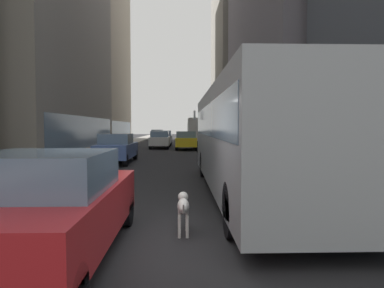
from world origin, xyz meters
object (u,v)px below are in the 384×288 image
(transit_bus, at_px, (250,134))
(car_white_van, at_px, (160,140))
(car_red_coupe, at_px, (49,206))
(dalmatian_dog, at_px, (183,206))
(car_yellow_taxi, at_px, (186,140))
(car_silver_sedan, at_px, (163,138))
(box_truck, at_px, (198,130))
(pedestrian_in_coat, at_px, (304,150))
(car_black_suv, at_px, (157,135))
(pedestrian_with_handbag, at_px, (330,156))
(car_blue_hatchback, at_px, (117,148))

(transit_bus, xyz_separation_m, car_white_van, (-4.00, 22.56, -0.95))
(car_red_coupe, bearing_deg, dalmatian_dog, 32.97)
(car_yellow_taxi, relative_size, car_white_van, 0.91)
(car_silver_sedan, distance_m, box_truck, 6.04)
(box_truck, distance_m, pedestrian_in_coat, 28.43)
(car_black_suv, height_order, dalmatian_dog, car_black_suv)
(box_truck, relative_size, pedestrian_in_coat, 4.44)
(box_truck, bearing_deg, car_white_van, -112.42)
(pedestrian_with_handbag, xyz_separation_m, pedestrian_in_coat, (0.10, 2.76, -0.00))
(transit_bus, bearing_deg, dalmatian_dog, -117.54)
(car_yellow_taxi, bearing_deg, car_black_suv, 100.27)
(transit_bus, xyz_separation_m, car_silver_sedan, (-4.00, 27.82, -0.96))
(car_red_coupe, xyz_separation_m, dalmatian_dog, (1.98, 1.28, -0.31))
(pedestrian_in_coat, bearing_deg, car_red_coupe, -127.52)
(car_blue_hatchback, height_order, pedestrian_in_coat, pedestrian_in_coat)
(car_white_van, relative_size, pedestrian_with_handbag, 2.73)
(car_blue_hatchback, distance_m, pedestrian_in_coat, 10.04)
(car_yellow_taxi, xyz_separation_m, car_red_coupe, (-2.40, -25.72, 0.00))
(car_yellow_taxi, bearing_deg, transit_bus, -85.55)
(car_yellow_taxi, relative_size, car_blue_hatchback, 0.91)
(car_black_suv, bearing_deg, car_yellow_taxi, -79.73)
(car_black_suv, xyz_separation_m, pedestrian_in_coat, (8.63, -38.64, 0.19))
(car_blue_hatchback, bearing_deg, car_yellow_taxi, 70.73)
(car_white_van, bearing_deg, car_black_suv, 94.56)
(car_silver_sedan, relative_size, pedestrian_in_coat, 2.31)
(car_blue_hatchback, height_order, dalmatian_dog, car_blue_hatchback)
(car_silver_sedan, distance_m, pedestrian_in_coat, 24.84)
(transit_bus, distance_m, dalmatian_dog, 4.55)
(box_truck, bearing_deg, car_silver_sedan, -132.01)
(transit_bus, bearing_deg, car_blue_hatchback, 121.57)
(box_truck, distance_m, dalmatian_dog, 36.21)
(car_red_coupe, height_order, pedestrian_in_coat, pedestrian_in_coat)
(car_blue_hatchback, relative_size, pedestrian_with_handbag, 2.75)
(car_black_suv, distance_m, pedestrian_with_handbag, 42.27)
(transit_bus, height_order, car_yellow_taxi, transit_bus)
(car_silver_sedan, relative_size, car_white_van, 0.85)
(car_silver_sedan, xyz_separation_m, car_white_van, (-0.00, -5.25, 0.00))
(car_silver_sedan, bearing_deg, car_blue_hatchback, -94.89)
(car_yellow_taxi, relative_size, dalmatian_dog, 4.38)
(car_white_van, xyz_separation_m, dalmatian_dog, (1.98, -26.44, -0.31))
(car_black_suv, distance_m, pedestrian_in_coat, 39.60)
(pedestrian_with_handbag, bearing_deg, dalmatian_dog, -134.10)
(car_black_suv, height_order, car_white_van, same)
(car_blue_hatchback, relative_size, box_truck, 0.62)
(car_silver_sedan, distance_m, car_white_van, 5.25)
(car_black_suv, distance_m, box_truck, 11.83)
(car_silver_sedan, xyz_separation_m, pedestrian_in_coat, (7.03, -23.82, 0.19))
(transit_bus, height_order, car_silver_sedan, transit_bus)
(car_blue_hatchback, xyz_separation_m, car_white_van, (1.60, 13.45, 0.00))
(car_red_coupe, relative_size, box_truck, 0.58)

